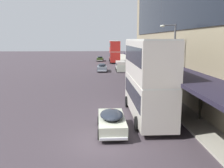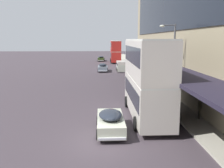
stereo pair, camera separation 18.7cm
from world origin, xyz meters
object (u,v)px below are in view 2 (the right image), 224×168
Objects in this scene: transit_bus_kerbside_rear at (116,51)px; vw_van at (121,66)px; transit_bus_kerbside_front at (147,76)px; sedan_lead_near at (110,121)px; sedan_oncoming_front at (103,67)px; street_lamp at (172,59)px; sedan_second_near at (101,58)px; pedestrian_at_kerb at (200,106)px.

transit_bus_kerbside_rear reaches higher than vw_van.
transit_bus_kerbside_front is 4.98m from sedan_lead_near.
transit_bus_kerbside_front is at bearing 45.79° from sedan_lead_near.
street_lamp is (6.23, -25.91, 3.65)m from sedan_oncoming_front.
transit_bus_kerbside_rear is at bearing -49.52° from sedan_second_near.
sedan_oncoming_front is at bearing 96.24° from transit_bus_kerbside_front.
pedestrian_at_kerb is at bearing -78.23° from street_lamp.
vw_van reaches higher than sedan_lead_near.
transit_bus_kerbside_rear is at bearing 90.14° from vw_van.
street_lamp reaches higher than sedan_lead_near.
transit_bus_kerbside_rear is at bearing 94.14° from pedestrian_at_kerb.
transit_bus_kerbside_front is 4.64m from pedestrian_at_kerb.
vw_van is 30.85m from pedestrian_at_kerb.
pedestrian_at_kerb is at bearing -85.86° from transit_bus_kerbside_rear.
street_lamp is at bearing 50.32° from transit_bus_kerbside_front.
vw_van is (0.05, -19.01, -2.07)m from transit_bus_kerbside_rear.
pedestrian_at_kerb is at bearing -83.40° from vw_van.
transit_bus_kerbside_front is 1.02× the size of transit_bus_kerbside_rear.
street_lamp is (6.55, -49.62, 3.69)m from sedan_second_near.
sedan_lead_near is (-3.34, -51.69, -2.41)m from transit_bus_kerbside_rear.
transit_bus_kerbside_front is 48.65m from transit_bus_kerbside_rear.
vw_van is 2.45× the size of pedestrian_at_kerb.
transit_bus_kerbside_front is at bearing -86.19° from sedan_second_near.
vw_van is at bearing 89.18° from transit_bus_kerbside_front.
street_lamp is at bearing 48.17° from sedan_lead_near.
street_lamp reaches higher than sedan_second_near.
pedestrian_at_kerb reaches higher than sedan_lead_near.
sedan_oncoming_front is 0.66× the size of street_lamp.
street_lamp is (2.63, -45.03, 1.27)m from transit_bus_kerbside_rear.
street_lamp reaches higher than transit_bus_kerbside_front.
sedan_oncoming_front is 1.07× the size of sedan_lead_near.
sedan_lead_near is 9.67m from street_lamp.
street_lamp is at bearing -86.66° from transit_bus_kerbside_rear.
vw_van is at bearing 1.69° from sedan_oncoming_front.
street_lamp is (3.00, 3.62, 1.08)m from transit_bus_kerbside_front.
street_lamp is at bearing 101.77° from pedestrian_at_kerb.
transit_bus_kerbside_front is 4.83m from street_lamp.
sedan_lead_near is (0.58, -56.29, 0.01)m from sedan_second_near.
transit_bus_kerbside_front is 53.42m from sedan_second_near.
transit_bus_kerbside_front is at bearing 165.80° from pedestrian_at_kerb.
transit_bus_kerbside_rear is at bearing 86.31° from sedan_lead_near.
transit_bus_kerbside_front reaches higher than sedan_oncoming_front.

